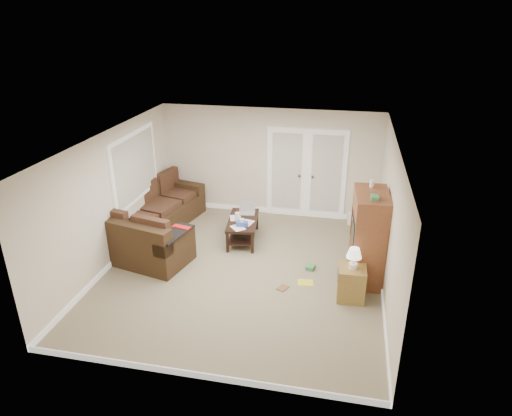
% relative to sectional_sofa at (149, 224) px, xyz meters
% --- Properties ---
extents(floor, '(5.50, 5.50, 0.00)m').
position_rel_sectional_sofa_xyz_m(floor, '(2.20, -0.82, -0.36)').
color(floor, gray).
rests_on(floor, ground).
extents(ceiling, '(5.00, 5.50, 0.02)m').
position_rel_sectional_sofa_xyz_m(ceiling, '(2.20, -0.82, 2.14)').
color(ceiling, silver).
rests_on(ceiling, wall_back).
extents(wall_left, '(0.02, 5.50, 2.50)m').
position_rel_sectional_sofa_xyz_m(wall_left, '(-0.30, -0.82, 0.89)').
color(wall_left, silver).
rests_on(wall_left, floor).
extents(wall_right, '(0.02, 5.50, 2.50)m').
position_rel_sectional_sofa_xyz_m(wall_right, '(4.70, -0.82, 0.89)').
color(wall_right, silver).
rests_on(wall_right, floor).
extents(wall_back, '(5.00, 0.02, 2.50)m').
position_rel_sectional_sofa_xyz_m(wall_back, '(2.20, 1.93, 0.89)').
color(wall_back, silver).
rests_on(wall_back, floor).
extents(wall_front, '(5.00, 0.02, 2.50)m').
position_rel_sectional_sofa_xyz_m(wall_front, '(2.20, -3.57, 0.89)').
color(wall_front, silver).
rests_on(wall_front, floor).
extents(baseboards, '(5.00, 5.50, 0.10)m').
position_rel_sectional_sofa_xyz_m(baseboards, '(2.20, -0.82, -0.31)').
color(baseboards, white).
rests_on(baseboards, floor).
extents(french_doors, '(1.80, 0.05, 2.13)m').
position_rel_sectional_sofa_xyz_m(french_doors, '(3.05, 1.90, 0.67)').
color(french_doors, white).
rests_on(french_doors, floor).
extents(window_left, '(0.05, 1.92, 1.42)m').
position_rel_sectional_sofa_xyz_m(window_left, '(-0.26, 0.18, 1.19)').
color(window_left, white).
rests_on(window_left, wall_left).
extents(sectional_sofa, '(2.18, 3.39, 0.93)m').
position_rel_sectional_sofa_xyz_m(sectional_sofa, '(0.00, 0.00, 0.00)').
color(sectional_sofa, '#3B2816').
rests_on(sectional_sofa, floor).
extents(coffee_table, '(0.72, 1.23, 0.80)m').
position_rel_sectional_sofa_xyz_m(coffee_table, '(1.92, 0.42, -0.10)').
color(coffee_table, black).
rests_on(coffee_table, floor).
extents(tv_armoire, '(0.62, 1.06, 1.76)m').
position_rel_sectional_sofa_xyz_m(tv_armoire, '(4.40, -0.58, 0.46)').
color(tv_armoire, brown).
rests_on(tv_armoire, floor).
extents(side_cabinet, '(0.46, 0.46, 0.95)m').
position_rel_sectional_sofa_xyz_m(side_cabinet, '(4.16, -1.29, -0.02)').
color(side_cabinet, olive).
rests_on(side_cabinet, floor).
extents(space_heater, '(0.14, 0.12, 0.29)m').
position_rel_sectional_sofa_xyz_m(space_heater, '(4.12, 1.63, -0.22)').
color(space_heater, white).
rests_on(space_heater, floor).
extents(floor_magazine, '(0.30, 0.25, 0.01)m').
position_rel_sectional_sofa_xyz_m(floor_magazine, '(3.38, -0.98, -0.36)').
color(floor_magazine, yellow).
rests_on(floor_magazine, floor).
extents(floor_greenbox, '(0.18, 0.22, 0.08)m').
position_rel_sectional_sofa_xyz_m(floor_greenbox, '(3.42, -0.49, -0.33)').
color(floor_greenbox, '#3D884E').
rests_on(floor_greenbox, floor).
extents(floor_book, '(0.22, 0.25, 0.02)m').
position_rel_sectional_sofa_xyz_m(floor_book, '(2.94, -1.21, -0.36)').
color(floor_book, brown).
rests_on(floor_book, floor).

